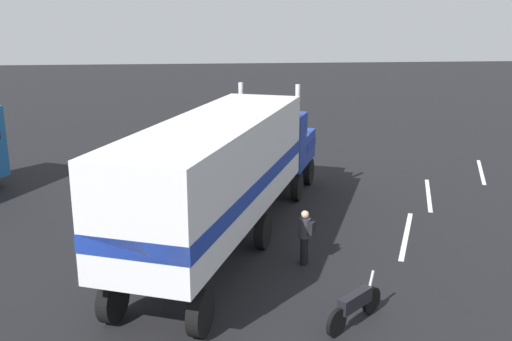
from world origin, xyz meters
The scene contains 7 objects.
ground_plane centered at (0.00, 0.00, 0.00)m, with size 120.00×120.00×0.00m, color black.
lane_stripe_near centered at (-5.85, -3.50, 0.01)m, with size 4.40×0.16×0.01m, color silver.
lane_stripe_mid centered at (-1.70, -5.88, 0.01)m, with size 4.40×0.16×0.01m, color silver.
lane_stripe_far centered at (1.43, -9.59, 0.01)m, with size 4.40×0.16×0.01m, color silver.
semi_truck centered at (-5.95, 2.29, 2.52)m, with size 14.07×7.59×4.50m.
person_bystander centered at (-7.77, 0.22, 0.89)m, with size 0.43×0.48×1.63m.
motorcycle centered at (-11.21, -0.36, 0.48)m, with size 1.47×1.64×1.12m.
Camera 1 is at (-23.23, 3.11, 7.09)m, focal length 41.03 mm.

